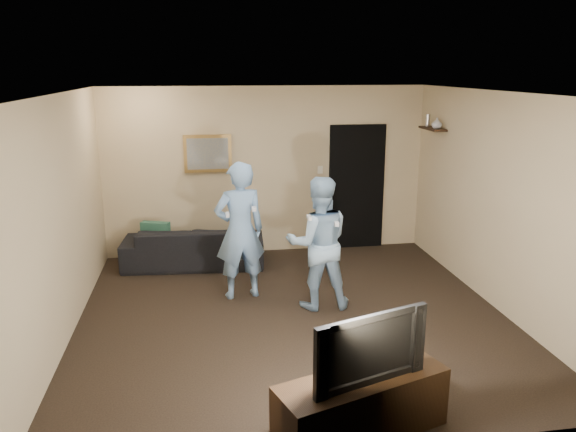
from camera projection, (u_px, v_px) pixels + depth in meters
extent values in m
plane|color=black|center=(293.00, 315.00, 6.70)|extent=(5.00, 5.00, 0.00)
cube|color=silver|center=(293.00, 93.00, 6.03)|extent=(5.00, 5.00, 0.04)
cube|color=tan|center=(267.00, 171.00, 8.75)|extent=(5.00, 0.04, 2.60)
cube|color=tan|center=(352.00, 295.00, 3.98)|extent=(5.00, 0.04, 2.60)
cube|color=tan|center=(62.00, 219.00, 5.98)|extent=(0.04, 5.00, 2.60)
cube|color=tan|center=(498.00, 202.00, 6.74)|extent=(0.04, 5.00, 2.60)
imported|color=black|center=(194.00, 246.00, 8.33)|extent=(2.11, 0.96, 0.60)
cube|color=#164334|center=(156.00, 236.00, 8.20)|extent=(0.44, 0.26, 0.42)
cube|color=olive|center=(208.00, 153.00, 8.51)|extent=(0.72, 0.05, 0.57)
cube|color=slate|center=(208.00, 154.00, 8.49)|extent=(0.62, 0.01, 0.47)
cube|color=black|center=(356.00, 187.00, 9.02)|extent=(0.90, 0.06, 2.00)
cube|color=silver|center=(320.00, 170.00, 8.85)|extent=(0.08, 0.02, 0.12)
cube|color=black|center=(433.00, 129.00, 8.27)|extent=(0.20, 0.60, 0.03)
imported|color=silver|center=(437.00, 123.00, 8.11)|extent=(0.19, 0.19, 0.16)
cylinder|color=silver|center=(428.00, 120.00, 8.43)|extent=(0.06, 0.06, 0.18)
cube|color=black|center=(361.00, 406.00, 4.47)|extent=(1.49, 0.89, 0.51)
imported|color=black|center=(364.00, 344.00, 4.34)|extent=(0.99, 0.45, 0.58)
imported|color=#76A0CE|center=(240.00, 231.00, 7.04)|extent=(0.71, 0.53, 1.76)
cube|color=white|center=(227.00, 215.00, 6.74)|extent=(0.04, 0.14, 0.04)
cube|color=white|center=(254.00, 209.00, 6.77)|extent=(0.05, 0.09, 0.05)
imported|color=#8CAFCC|center=(318.00, 243.00, 6.76)|extent=(0.81, 0.65, 1.63)
cube|color=white|center=(309.00, 218.00, 6.43)|extent=(0.04, 0.14, 0.04)
cube|color=white|center=(336.00, 224.00, 6.50)|extent=(0.05, 0.09, 0.05)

